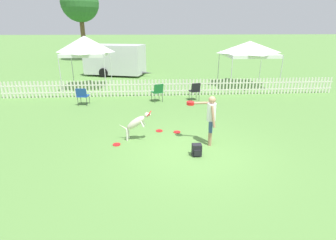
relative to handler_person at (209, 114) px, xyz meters
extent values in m
plane|color=#5B8C42|center=(-0.58, -0.52, -1.01)|extent=(240.00, 240.00, 0.00)
cylinder|color=tan|center=(0.03, -0.12, -0.79)|extent=(0.11, 0.11, 0.45)
cylinder|color=#334C7A|center=(0.03, -0.12, -0.38)|extent=(0.12, 0.12, 0.37)
cylinder|color=tan|center=(0.07, 0.07, -0.79)|extent=(0.11, 0.11, 0.45)
cylinder|color=#334C7A|center=(0.07, 0.07, -0.38)|extent=(0.12, 0.12, 0.37)
cylinder|color=white|center=(0.05, -0.03, 0.09)|extent=(0.33, 0.33, 0.56)
sphere|color=tan|center=(0.05, -0.03, 0.48)|extent=(0.22, 0.22, 0.22)
cylinder|color=tan|center=(0.06, -0.24, 0.00)|extent=(0.19, 0.20, 0.68)
cylinder|color=tan|center=(-0.24, 0.24, 0.31)|extent=(0.68, 0.28, 0.14)
cylinder|color=red|center=(-0.56, 0.35, 0.24)|extent=(0.25, 0.25, 0.02)
cylinder|color=red|center=(-0.56, 0.35, 0.26)|extent=(0.25, 0.25, 0.02)
cylinder|color=red|center=(-0.56, 0.35, 0.29)|extent=(0.25, 0.25, 0.02)
cylinder|color=red|center=(-0.56, 0.35, 0.32)|extent=(0.25, 0.25, 0.02)
ellipsoid|color=beige|center=(-2.34, 0.47, -0.39)|extent=(0.79, 0.43, 0.65)
ellipsoid|color=white|center=(-2.34, 0.47, -0.44)|extent=(0.41, 0.23, 0.32)
sphere|color=beige|center=(-1.96, 0.39, -0.11)|extent=(0.17, 0.17, 0.17)
cone|color=beige|center=(-1.90, 0.38, -0.06)|extent=(0.17, 0.12, 0.15)
cylinder|color=red|center=(-1.90, 0.38, -0.06)|extent=(0.21, 0.28, 0.21)
cone|color=beige|center=(-1.98, 0.45, -0.04)|extent=(0.05, 0.05, 0.08)
cone|color=beige|center=(-2.00, 0.35, -0.04)|extent=(0.05, 0.05, 0.08)
cylinder|color=white|center=(-2.61, 0.63, -0.81)|extent=(0.06, 0.06, 0.40)
cylinder|color=white|center=(-2.65, 0.44, -0.81)|extent=(0.06, 0.06, 0.40)
cylinder|color=white|center=(-2.11, 0.51, -0.35)|extent=(0.19, 0.09, 0.31)
cylinder|color=white|center=(-2.15, 0.34, -0.35)|extent=(0.19, 0.09, 0.31)
cone|color=beige|center=(-2.76, 0.56, -0.57)|extent=(0.36, 0.13, 0.24)
cylinder|color=red|center=(-2.97, 0.12, -1.00)|extent=(0.25, 0.25, 0.02)
cylinder|color=red|center=(-1.54, 1.20, -1.00)|extent=(0.25, 0.25, 0.02)
cylinder|color=red|center=(-0.91, 1.04, -1.00)|extent=(0.25, 0.25, 0.02)
cube|color=black|center=(-0.51, -0.79, -0.83)|extent=(0.28, 0.22, 0.36)
cube|color=black|center=(-0.51, -0.92, -0.87)|extent=(0.19, 0.04, 0.18)
cube|color=silver|center=(-0.58, 6.40, -0.74)|extent=(18.27, 0.04, 0.06)
cube|color=silver|center=(-0.58, 6.40, -0.36)|extent=(18.27, 0.04, 0.06)
cube|color=silver|center=(-9.62, 6.40, -0.56)|extent=(0.09, 0.02, 0.90)
cube|color=silver|center=(-9.43, 6.40, -0.56)|extent=(0.09, 0.02, 0.90)
cube|color=silver|center=(-9.24, 6.40, -0.56)|extent=(0.09, 0.02, 0.90)
cube|color=silver|center=(-9.05, 6.40, -0.56)|extent=(0.09, 0.02, 0.90)
cube|color=silver|center=(-8.86, 6.40, -0.56)|extent=(0.09, 0.02, 0.90)
cube|color=silver|center=(-8.68, 6.40, -0.56)|extent=(0.09, 0.02, 0.90)
cube|color=silver|center=(-8.49, 6.40, -0.56)|extent=(0.09, 0.02, 0.90)
cube|color=silver|center=(-8.30, 6.40, -0.56)|extent=(0.09, 0.02, 0.90)
cube|color=silver|center=(-8.11, 6.40, -0.56)|extent=(0.09, 0.02, 0.90)
cube|color=silver|center=(-7.92, 6.40, -0.56)|extent=(0.09, 0.02, 0.90)
cube|color=silver|center=(-7.73, 6.40, -0.56)|extent=(0.09, 0.02, 0.90)
cube|color=silver|center=(-7.55, 6.40, -0.56)|extent=(0.09, 0.02, 0.90)
cube|color=silver|center=(-7.36, 6.40, -0.56)|extent=(0.09, 0.02, 0.90)
cube|color=silver|center=(-7.17, 6.40, -0.56)|extent=(0.09, 0.02, 0.90)
cube|color=silver|center=(-6.98, 6.40, -0.56)|extent=(0.09, 0.02, 0.90)
cube|color=silver|center=(-6.79, 6.40, -0.56)|extent=(0.09, 0.02, 0.90)
cube|color=silver|center=(-6.60, 6.40, -0.56)|extent=(0.09, 0.02, 0.90)
cube|color=silver|center=(-6.42, 6.40, -0.56)|extent=(0.09, 0.02, 0.90)
cube|color=silver|center=(-6.23, 6.40, -0.56)|extent=(0.09, 0.02, 0.90)
cube|color=silver|center=(-6.04, 6.40, -0.56)|extent=(0.09, 0.02, 0.90)
cube|color=silver|center=(-5.85, 6.40, -0.56)|extent=(0.09, 0.02, 0.90)
cube|color=silver|center=(-5.66, 6.40, -0.56)|extent=(0.09, 0.02, 0.90)
cube|color=silver|center=(-5.47, 6.40, -0.56)|extent=(0.09, 0.02, 0.90)
cube|color=silver|center=(-5.28, 6.40, -0.56)|extent=(0.09, 0.02, 0.90)
cube|color=silver|center=(-5.10, 6.40, -0.56)|extent=(0.09, 0.02, 0.90)
cube|color=silver|center=(-4.91, 6.40, -0.56)|extent=(0.09, 0.02, 0.90)
cube|color=silver|center=(-4.72, 6.40, -0.56)|extent=(0.09, 0.02, 0.90)
cube|color=silver|center=(-4.53, 6.40, -0.56)|extent=(0.09, 0.02, 0.90)
cube|color=silver|center=(-4.34, 6.40, -0.56)|extent=(0.09, 0.02, 0.90)
cube|color=silver|center=(-4.15, 6.40, -0.56)|extent=(0.09, 0.02, 0.90)
cube|color=silver|center=(-3.97, 6.40, -0.56)|extent=(0.09, 0.02, 0.90)
cube|color=silver|center=(-3.78, 6.40, -0.56)|extent=(0.09, 0.02, 0.90)
cube|color=silver|center=(-3.59, 6.40, -0.56)|extent=(0.09, 0.02, 0.90)
cube|color=silver|center=(-3.40, 6.40, -0.56)|extent=(0.09, 0.02, 0.90)
cube|color=silver|center=(-3.21, 6.40, -0.56)|extent=(0.09, 0.02, 0.90)
cube|color=silver|center=(-3.02, 6.40, -0.56)|extent=(0.09, 0.02, 0.90)
cube|color=silver|center=(-2.84, 6.40, -0.56)|extent=(0.09, 0.02, 0.90)
cube|color=silver|center=(-2.65, 6.40, -0.56)|extent=(0.09, 0.02, 0.90)
cube|color=silver|center=(-2.46, 6.40, -0.56)|extent=(0.09, 0.02, 0.90)
cube|color=silver|center=(-2.27, 6.40, -0.56)|extent=(0.09, 0.02, 0.90)
cube|color=silver|center=(-2.08, 6.40, -0.56)|extent=(0.09, 0.02, 0.90)
cube|color=silver|center=(-1.89, 6.40, -0.56)|extent=(0.09, 0.02, 0.90)
cube|color=silver|center=(-1.71, 6.40, -0.56)|extent=(0.09, 0.02, 0.90)
cube|color=silver|center=(-1.52, 6.40, -0.56)|extent=(0.09, 0.02, 0.90)
cube|color=silver|center=(-1.33, 6.40, -0.56)|extent=(0.09, 0.02, 0.90)
cube|color=silver|center=(-1.14, 6.40, -0.56)|extent=(0.09, 0.02, 0.90)
cube|color=silver|center=(-0.95, 6.40, -0.56)|extent=(0.09, 0.02, 0.90)
cube|color=silver|center=(-0.76, 6.40, -0.56)|extent=(0.09, 0.02, 0.90)
cube|color=silver|center=(-0.58, 6.40, -0.56)|extent=(0.09, 0.02, 0.90)
cube|color=silver|center=(-0.39, 6.40, -0.56)|extent=(0.09, 0.02, 0.90)
cube|color=silver|center=(-0.20, 6.40, -0.56)|extent=(0.09, 0.02, 0.90)
cube|color=silver|center=(-0.01, 6.40, -0.56)|extent=(0.09, 0.02, 0.90)
cube|color=silver|center=(0.18, 6.40, -0.56)|extent=(0.09, 0.02, 0.90)
cube|color=silver|center=(0.37, 6.40, -0.56)|extent=(0.09, 0.02, 0.90)
cube|color=silver|center=(0.55, 6.40, -0.56)|extent=(0.09, 0.02, 0.90)
cube|color=silver|center=(0.74, 6.40, -0.56)|extent=(0.09, 0.02, 0.90)
cube|color=silver|center=(0.93, 6.40, -0.56)|extent=(0.09, 0.02, 0.90)
cube|color=silver|center=(1.12, 6.40, -0.56)|extent=(0.09, 0.02, 0.90)
cube|color=silver|center=(1.31, 6.40, -0.56)|extent=(0.09, 0.02, 0.90)
cube|color=silver|center=(1.50, 6.40, -0.56)|extent=(0.09, 0.02, 0.90)
cube|color=silver|center=(1.69, 6.40, -0.56)|extent=(0.09, 0.02, 0.90)
cube|color=silver|center=(1.87, 6.40, -0.56)|extent=(0.09, 0.02, 0.90)
cube|color=silver|center=(2.06, 6.40, -0.56)|extent=(0.09, 0.02, 0.90)
cube|color=silver|center=(2.25, 6.40, -0.56)|extent=(0.09, 0.02, 0.90)
cube|color=silver|center=(2.44, 6.40, -0.56)|extent=(0.09, 0.02, 0.90)
cube|color=silver|center=(2.63, 6.40, -0.56)|extent=(0.09, 0.02, 0.90)
cube|color=silver|center=(2.82, 6.40, -0.56)|extent=(0.09, 0.02, 0.90)
cube|color=silver|center=(3.00, 6.40, -0.56)|extent=(0.09, 0.02, 0.90)
cube|color=silver|center=(3.19, 6.40, -0.56)|extent=(0.09, 0.02, 0.90)
cube|color=silver|center=(3.38, 6.40, -0.56)|extent=(0.09, 0.02, 0.90)
cube|color=silver|center=(3.57, 6.40, -0.56)|extent=(0.09, 0.02, 0.90)
cube|color=silver|center=(3.76, 6.40, -0.56)|extent=(0.09, 0.02, 0.90)
cube|color=silver|center=(3.95, 6.40, -0.56)|extent=(0.09, 0.02, 0.90)
cube|color=silver|center=(4.13, 6.40, -0.56)|extent=(0.09, 0.02, 0.90)
cube|color=silver|center=(4.32, 6.40, -0.56)|extent=(0.09, 0.02, 0.90)
cube|color=silver|center=(4.51, 6.40, -0.56)|extent=(0.09, 0.02, 0.90)
cube|color=silver|center=(4.70, 6.40, -0.56)|extent=(0.09, 0.02, 0.90)
cube|color=silver|center=(4.89, 6.40, -0.56)|extent=(0.09, 0.02, 0.90)
cube|color=silver|center=(5.08, 6.40, -0.56)|extent=(0.09, 0.02, 0.90)
cube|color=silver|center=(5.26, 6.40, -0.56)|extent=(0.09, 0.02, 0.90)
cube|color=silver|center=(5.45, 6.40, -0.56)|extent=(0.09, 0.02, 0.90)
cube|color=silver|center=(5.64, 6.40, -0.56)|extent=(0.09, 0.02, 0.90)
cube|color=silver|center=(5.83, 6.40, -0.56)|extent=(0.09, 0.02, 0.90)
cube|color=silver|center=(6.02, 6.40, -0.56)|extent=(0.09, 0.02, 0.90)
cube|color=silver|center=(6.21, 6.40, -0.56)|extent=(0.09, 0.02, 0.90)
cube|color=silver|center=(6.39, 6.40, -0.56)|extent=(0.09, 0.02, 0.90)
cube|color=silver|center=(6.58, 6.40, -0.56)|extent=(0.09, 0.02, 0.90)
cube|color=silver|center=(6.77, 6.40, -0.56)|extent=(0.09, 0.02, 0.90)
cube|color=silver|center=(6.96, 6.40, -0.56)|extent=(0.09, 0.02, 0.90)
cube|color=silver|center=(7.15, 6.40, -0.56)|extent=(0.09, 0.02, 0.90)
cube|color=silver|center=(7.34, 6.40, -0.56)|extent=(0.09, 0.02, 0.90)
cube|color=silver|center=(7.52, 6.40, -0.56)|extent=(0.09, 0.02, 0.90)
cube|color=silver|center=(7.71, 6.40, -0.56)|extent=(0.09, 0.02, 0.90)
cube|color=silver|center=(7.90, 6.40, -0.56)|extent=(0.09, 0.02, 0.90)
cube|color=silver|center=(8.09, 6.40, -0.56)|extent=(0.09, 0.02, 0.90)
cube|color=silver|center=(8.28, 6.40, -0.56)|extent=(0.09, 0.02, 0.90)
cube|color=silver|center=(8.47, 6.40, -0.56)|extent=(0.09, 0.02, 0.90)
cylinder|color=#333338|center=(-1.38, 5.54, -0.77)|extent=(0.02, 0.02, 0.48)
cylinder|color=#333338|center=(-1.77, 5.38, -0.77)|extent=(0.02, 0.02, 0.48)
cylinder|color=#333338|center=(-1.22, 5.16, -0.77)|extent=(0.02, 0.02, 0.48)
cylinder|color=#333338|center=(-1.60, 5.00, -0.77)|extent=(0.02, 0.02, 0.48)
cube|color=#19662D|center=(-1.49, 5.27, -0.53)|extent=(0.64, 0.64, 0.03)
cube|color=#19662D|center=(-1.41, 5.07, -0.31)|extent=(0.49, 0.28, 0.45)
cylinder|color=#333338|center=(-4.85, 5.11, -0.79)|extent=(0.02, 0.02, 0.44)
cylinder|color=#333338|center=(-5.28, 5.15, -0.79)|extent=(0.02, 0.02, 0.44)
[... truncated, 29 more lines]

